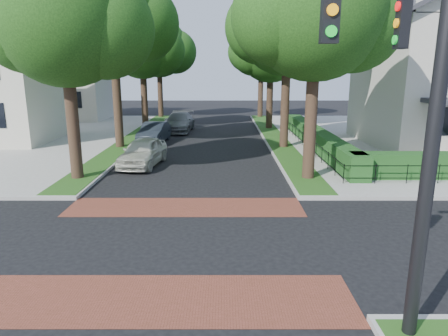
{
  "coord_description": "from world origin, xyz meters",
  "views": [
    {
      "loc": [
        1.49,
        -11.4,
        5.12
      ],
      "look_at": [
        1.49,
        3.01,
        1.6
      ],
      "focal_mm": 32.0,
      "sensor_mm": 36.0,
      "label": 1
    }
  ],
  "objects": [
    {
      "name": "ground",
      "position": [
        0.0,
        0.0,
        0.0
      ],
      "size": [
        120.0,
        120.0,
        0.0
      ],
      "primitive_type": "plane",
      "color": "black",
      "rests_on": "ground"
    },
    {
      "name": "tree_right_near",
      "position": [
        5.6,
        7.24,
        7.63
      ],
      "size": [
        7.75,
        6.67,
        10.66
      ],
      "color": "black",
      "rests_on": "sidewalk_ne"
    },
    {
      "name": "parked_car_front",
      "position": [
        -2.97,
        10.14,
        0.77
      ],
      "size": [
        2.37,
        4.74,
        1.55
      ],
      "primitive_type": "imported",
      "rotation": [
        0.0,
        0.0,
        -0.12
      ],
      "color": "beige",
      "rests_on": "ground"
    },
    {
      "name": "tree_right_mid",
      "position": [
        5.61,
        15.25,
        7.99
      ],
      "size": [
        8.25,
        7.09,
        11.22
      ],
      "color": "black",
      "rests_on": "sidewalk_ne"
    },
    {
      "name": "tree_left_near",
      "position": [
        -5.4,
        7.23,
        7.27
      ],
      "size": [
        7.5,
        6.45,
        10.2
      ],
      "color": "black",
      "rests_on": "sidewalk_nw"
    },
    {
      "name": "crosswalk_near",
      "position": [
        0.0,
        -3.2,
        0.01
      ],
      "size": [
        9.0,
        2.2,
        0.01
      ],
      "primitive_type": "cube",
      "color": "brown",
      "rests_on": "ground"
    },
    {
      "name": "tree_left_far",
      "position": [
        -5.4,
        24.22,
        7.12
      ],
      "size": [
        7.0,
        6.02,
        9.86
      ],
      "color": "black",
      "rests_on": "sidewalk_nw"
    },
    {
      "name": "grass_strip_ne",
      "position": [
        5.4,
        19.1,
        0.16
      ],
      "size": [
        1.6,
        29.8,
        0.02
      ],
      "primitive_type": "cube",
      "color": "#1E4714",
      "rests_on": "sidewalk_ne"
    },
    {
      "name": "house_left_far",
      "position": [
        -15.49,
        31.99,
        5.04
      ],
      "size": [
        10.0,
        9.0,
        10.14
      ],
      "color": "beige",
      "rests_on": "sidewalk_nw"
    },
    {
      "name": "tree_left_mid",
      "position": [
        -5.39,
        15.24,
        8.34
      ],
      "size": [
        8.0,
        6.88,
        11.48
      ],
      "color": "black",
      "rests_on": "sidewalk_nw"
    },
    {
      "name": "parked_car_rear",
      "position": [
        -2.4,
        22.92,
        0.81
      ],
      "size": [
        2.5,
        5.65,
        1.61
      ],
      "primitive_type": "imported",
      "rotation": [
        0.0,
        0.0,
        -0.05
      ],
      "color": "slate",
      "rests_on": "ground"
    },
    {
      "name": "tree_right_back",
      "position": [
        5.6,
        33.23,
        7.27
      ],
      "size": [
        7.5,
        6.45,
        10.2
      ],
      "color": "black",
      "rests_on": "sidewalk_ne"
    },
    {
      "name": "grass_strip_nw",
      "position": [
        -5.4,
        19.1,
        0.16
      ],
      "size": [
        1.6,
        29.8,
        0.02
      ],
      "primitive_type": "cube",
      "color": "#1E4714",
      "rests_on": "sidewalk_nw"
    },
    {
      "name": "hedge_main_road",
      "position": [
        7.7,
        15.0,
        0.75
      ],
      "size": [
        1.0,
        18.0,
        1.2
      ],
      "primitive_type": "cube",
      "color": "#1C4A19",
      "rests_on": "sidewalk_ne"
    },
    {
      "name": "crosswalk_far",
      "position": [
        0.0,
        3.2,
        0.01
      ],
      "size": [
        9.0,
        2.2,
        0.01
      ],
      "primitive_type": "cube",
      "color": "brown",
      "rests_on": "ground"
    },
    {
      "name": "parked_car_middle",
      "position": [
        -3.6,
        17.4,
        0.74
      ],
      "size": [
        1.95,
        4.59,
        1.47
      ],
      "primitive_type": "imported",
      "rotation": [
        0.0,
        0.0,
        -0.09
      ],
      "color": "#1E252D",
      "rests_on": "ground"
    },
    {
      "name": "fence_main_road",
      "position": [
        6.9,
        15.0,
        0.6
      ],
      "size": [
        0.06,
        18.0,
        0.9
      ],
      "primitive_type": null,
      "color": "black",
      "rests_on": "sidewalk_ne"
    },
    {
      "name": "tree_right_far",
      "position": [
        5.6,
        24.22,
        6.91
      ],
      "size": [
        7.25,
        6.23,
        9.74
      ],
      "color": "black",
      "rests_on": "sidewalk_ne"
    },
    {
      "name": "traffic_signal",
      "position": [
        4.89,
        -4.41,
        4.71
      ],
      "size": [
        2.17,
        2.0,
        8.0
      ],
      "color": "black",
      "rests_on": "sidewalk_se"
    },
    {
      "name": "tree_left_back",
      "position": [
        -5.4,
        33.24,
        7.41
      ],
      "size": [
        7.75,
        6.66,
        10.44
      ],
      "color": "black",
      "rests_on": "sidewalk_nw"
    }
  ]
}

